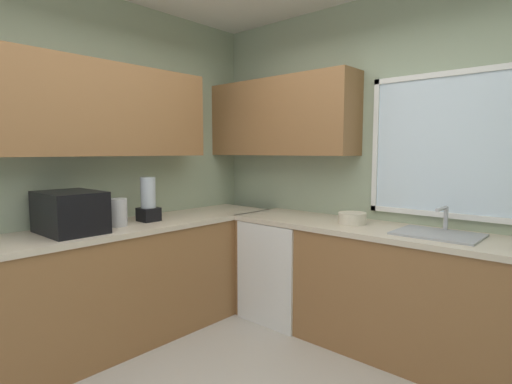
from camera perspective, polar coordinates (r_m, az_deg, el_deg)
name	(u,v)px	position (r m, az deg, el deg)	size (l,w,h in m)	color
room_shell	(251,100)	(2.51, -0.72, 12.92)	(3.67, 3.57, 2.79)	#9EAD8E
counter_run_left	(102,289)	(3.30, -21.10, -12.70)	(0.65, 3.18, 0.92)	olive
counter_run_back	(396,291)	(3.20, 19.34, -13.21)	(2.76, 0.65, 0.92)	olive
dishwasher	(285,269)	(3.67, 4.09, -10.83)	(0.60, 0.60, 0.87)	white
microwave	(70,212)	(3.08, -24.96, -2.62)	(0.48, 0.36, 0.29)	black
kettle	(118,212)	(3.22, -19.06, -2.76)	(0.14, 0.14, 0.21)	#B7B7BC
sink_assembly	(438,233)	(3.00, 24.50, -5.39)	(0.54, 0.40, 0.19)	#9EA0A5
bowl	(352,218)	(3.23, 13.55, -3.65)	(0.22, 0.22, 0.09)	beige
blender_appliance	(148,201)	(3.37, -15.09, -1.30)	(0.15, 0.15, 0.36)	black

